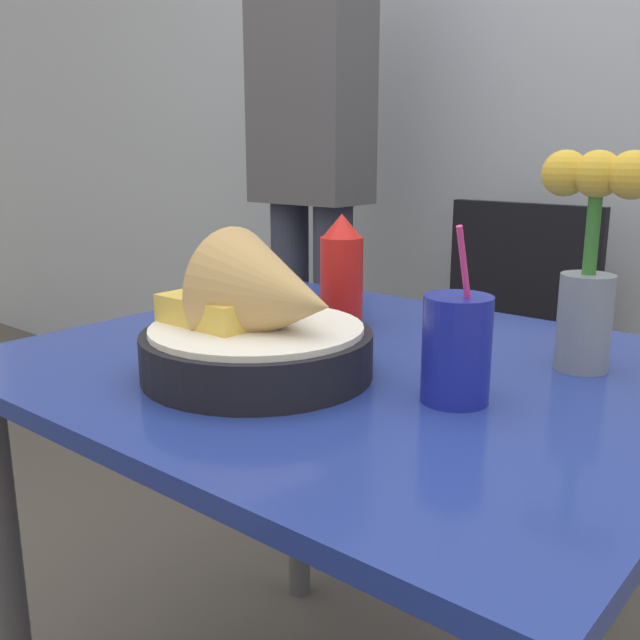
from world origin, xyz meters
TOP-DOWN VIEW (x-y plane):
  - dining_table at (0.00, 0.00)m, footprint 0.92×0.79m
  - chair_far_window at (-0.18, 0.86)m, footprint 0.40×0.40m
  - food_basket at (-0.04, -0.14)m, footprint 0.30×0.30m
  - ketchup_bottle at (-0.13, 0.14)m, footprint 0.07×0.07m
  - drink_cup at (0.19, -0.06)m, footprint 0.08×0.08m
  - flower_vase at (0.26, 0.16)m, footprint 0.14×0.07m
  - person_standing at (-0.73, 0.76)m, footprint 0.32×0.20m

SIDE VIEW (x-z plane):
  - chair_far_window at x=-0.18m, z-range 0.09..0.96m
  - dining_table at x=0.00m, z-range 0.25..0.97m
  - drink_cup at x=0.19m, z-range 0.68..0.89m
  - food_basket at x=-0.04m, z-range 0.70..0.89m
  - ketchup_bottle at x=-0.13m, z-range 0.72..0.91m
  - flower_vase at x=0.26m, z-range 0.74..1.03m
  - person_standing at x=-0.73m, z-range 0.15..1.92m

